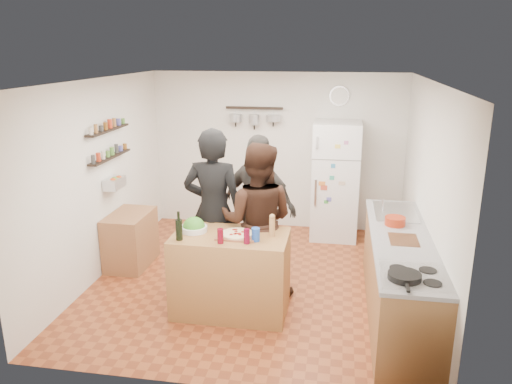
% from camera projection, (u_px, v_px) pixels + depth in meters
% --- Properties ---
extents(room_shell, '(4.20, 4.20, 4.20)m').
position_uv_depth(room_shell, '(260.00, 178.00, 6.38)').
color(room_shell, brown).
rests_on(room_shell, ground).
extents(prep_island, '(1.25, 0.72, 0.91)m').
position_uv_depth(prep_island, '(231.00, 273.00, 5.52)').
color(prep_island, olive).
rests_on(prep_island, floor).
extents(pizza_board, '(0.42, 0.34, 0.02)m').
position_uv_depth(pizza_board, '(237.00, 235.00, 5.36)').
color(pizza_board, brown).
rests_on(pizza_board, prep_island).
extents(pizza, '(0.34, 0.34, 0.02)m').
position_uv_depth(pizza, '(237.00, 234.00, 5.35)').
color(pizza, beige).
rests_on(pizza, pizza_board).
extents(salad_bowl, '(0.29, 0.29, 0.06)m').
position_uv_depth(salad_bowl, '(194.00, 229.00, 5.50)').
color(salad_bowl, silver).
rests_on(salad_bowl, prep_island).
extents(wine_bottle, '(0.07, 0.07, 0.22)m').
position_uv_depth(wine_bottle, '(179.00, 230.00, 5.23)').
color(wine_bottle, black).
rests_on(wine_bottle, prep_island).
extents(wine_glass_near, '(0.06, 0.06, 0.16)m').
position_uv_depth(wine_glass_near, '(220.00, 236.00, 5.15)').
color(wine_glass_near, '#550714').
rests_on(wine_glass_near, prep_island).
extents(wine_glass_far, '(0.06, 0.06, 0.16)m').
position_uv_depth(wine_glass_far, '(247.00, 236.00, 5.15)').
color(wine_glass_far, '#54071D').
rests_on(wine_glass_far, prep_island).
extents(pepper_mill, '(0.06, 0.06, 0.20)m').
position_uv_depth(pepper_mill, '(272.00, 227.00, 5.34)').
color(pepper_mill, '#A57645').
rests_on(pepper_mill, prep_island).
extents(salt_canister, '(0.09, 0.09, 0.14)m').
position_uv_depth(salt_canister, '(256.00, 235.00, 5.21)').
color(salt_canister, '#1C439B').
rests_on(salt_canister, prep_island).
extents(person_left, '(0.73, 0.49, 1.99)m').
position_uv_depth(person_left, '(214.00, 211.00, 5.91)').
color(person_left, black).
rests_on(person_left, floor).
extents(person_center, '(0.92, 0.73, 1.85)m').
position_uv_depth(person_center, '(257.00, 221.00, 5.78)').
color(person_center, black).
rests_on(person_center, floor).
extents(person_back, '(1.16, 0.85, 1.84)m').
position_uv_depth(person_back, '(259.00, 206.00, 6.35)').
color(person_back, '#2D2A28').
rests_on(person_back, floor).
extents(counter_run, '(0.63, 2.63, 0.90)m').
position_uv_depth(counter_run, '(399.00, 277.00, 5.44)').
color(counter_run, '#9E7042').
rests_on(counter_run, floor).
extents(stove_top, '(0.60, 0.62, 0.02)m').
position_uv_depth(stove_top, '(415.00, 277.00, 4.41)').
color(stove_top, white).
rests_on(stove_top, counter_run).
extents(skillet, '(0.29, 0.29, 0.06)m').
position_uv_depth(skillet, '(404.00, 276.00, 4.34)').
color(skillet, black).
rests_on(skillet, stove_top).
extents(sink, '(0.50, 0.80, 0.03)m').
position_uv_depth(sink, '(395.00, 212.00, 6.12)').
color(sink, silver).
rests_on(sink, counter_run).
extents(cutting_board, '(0.30, 0.40, 0.02)m').
position_uv_depth(cutting_board, '(404.00, 240.00, 5.24)').
color(cutting_board, brown).
rests_on(cutting_board, counter_run).
extents(red_bowl, '(0.23, 0.23, 0.10)m').
position_uv_depth(red_bowl, '(395.00, 221.00, 5.65)').
color(red_bowl, '#A32B12').
rests_on(red_bowl, counter_run).
extents(fridge, '(0.70, 0.68, 1.80)m').
position_uv_depth(fridge, '(335.00, 181.00, 7.61)').
color(fridge, white).
rests_on(fridge, floor).
extents(wall_clock, '(0.30, 0.03, 0.30)m').
position_uv_depth(wall_clock, '(339.00, 96.00, 7.57)').
color(wall_clock, silver).
rests_on(wall_clock, back_wall).
extents(spice_shelf_lower, '(0.12, 1.00, 0.02)m').
position_uv_depth(spice_shelf_lower, '(110.00, 157.00, 6.44)').
color(spice_shelf_lower, black).
rests_on(spice_shelf_lower, left_wall).
extents(spice_shelf_upper, '(0.12, 1.00, 0.02)m').
position_uv_depth(spice_shelf_upper, '(108.00, 130.00, 6.34)').
color(spice_shelf_upper, black).
rests_on(spice_shelf_upper, left_wall).
extents(produce_basket, '(0.18, 0.35, 0.14)m').
position_uv_depth(produce_basket, '(115.00, 183.00, 6.53)').
color(produce_basket, silver).
rests_on(produce_basket, left_wall).
extents(side_table, '(0.50, 0.80, 0.73)m').
position_uv_depth(side_table, '(131.00, 239.00, 6.74)').
color(side_table, '#8F5C3C').
rests_on(side_table, floor).
extents(pot_rack, '(0.90, 0.04, 0.04)m').
position_uv_depth(pot_rack, '(254.00, 108.00, 7.76)').
color(pot_rack, black).
rests_on(pot_rack, back_wall).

